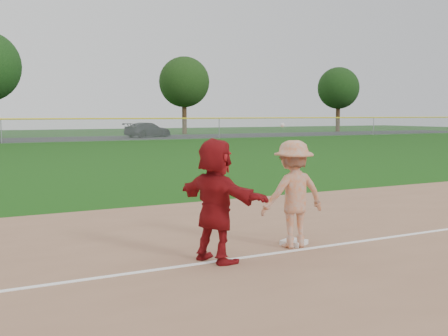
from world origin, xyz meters
name	(u,v)px	position (x,y,z in m)	size (l,w,h in m)	color
ground	(262,244)	(0.00, 0.00, 0.00)	(160.00, 160.00, 0.00)	#14440D
foul_line	(286,252)	(0.00, -0.80, 0.03)	(60.00, 0.10, 0.01)	white
first_base	(294,242)	(0.45, -0.41, 0.06)	(0.39, 0.39, 0.09)	white
base_runner	(216,200)	(-1.36, -0.77, 1.03)	(1.88, 0.60, 2.02)	maroon
car_right	(148,130)	(14.90, 46.16, 0.77)	(2.12, 5.22, 1.51)	black
first_base_play	(293,194)	(0.33, -0.53, 0.99)	(1.28, 0.78, 2.24)	#A4A4A7
outfield_fence	(1,119)	(0.00, 40.00, 1.96)	(110.00, 0.12, 110.00)	#999EA0
tree_3	(184,82)	(22.00, 52.80, 6.16)	(6.00, 6.00, 9.19)	#3B2715
tree_4	(338,88)	(44.00, 51.20, 5.85)	(5.60, 5.60, 8.67)	#362213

